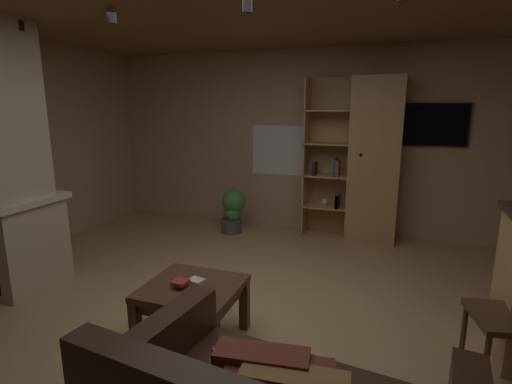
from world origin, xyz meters
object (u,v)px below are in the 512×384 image
object	(u,v)px
coffee_table	(192,296)
table_book_1	(180,282)
potted_floor_plant	(233,210)
wall_mounted_tv	(427,124)
bookshelf_cabinet	(368,162)
table_book_0	(196,281)

from	to	relation	value
coffee_table	table_book_1	size ratio (longest dim) A/B	6.43
potted_floor_plant	wall_mounted_tv	distance (m)	2.79
coffee_table	table_book_1	xyz separation A→B (m)	(-0.06, -0.06, 0.13)
bookshelf_cabinet	potted_floor_plant	distance (m)	1.94
coffee_table	potted_floor_plant	size ratio (longest dim) A/B	1.11
coffee_table	table_book_1	distance (m)	0.15
coffee_table	potted_floor_plant	xyz separation A→B (m)	(-0.73, 2.54, -0.04)
bookshelf_cabinet	coffee_table	world-z (taller)	bookshelf_cabinet
coffee_table	wall_mounted_tv	xyz separation A→B (m)	(1.73, 3.05, 1.17)
coffee_table	potted_floor_plant	world-z (taller)	potted_floor_plant
potted_floor_plant	table_book_1	bearing A→B (deg)	-75.57
table_book_1	wall_mounted_tv	size ratio (longest dim) A/B	0.11
bookshelf_cabinet	table_book_1	distance (m)	3.15
potted_floor_plant	wall_mounted_tv	size ratio (longest dim) A/B	0.66
potted_floor_plant	wall_mounted_tv	world-z (taller)	wall_mounted_tv
table_book_0	wall_mounted_tv	xyz separation A→B (m)	(1.72, 2.99, 1.07)
table_book_0	potted_floor_plant	world-z (taller)	potted_floor_plant
bookshelf_cabinet	wall_mounted_tv	xyz separation A→B (m)	(0.69, 0.21, 0.48)
table_book_0	potted_floor_plant	xyz separation A→B (m)	(-0.74, 2.49, -0.14)
table_book_0	wall_mounted_tv	bearing A→B (deg)	60.11
table_book_0	wall_mounted_tv	size ratio (longest dim) A/B	0.12
bookshelf_cabinet	potted_floor_plant	world-z (taller)	bookshelf_cabinet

